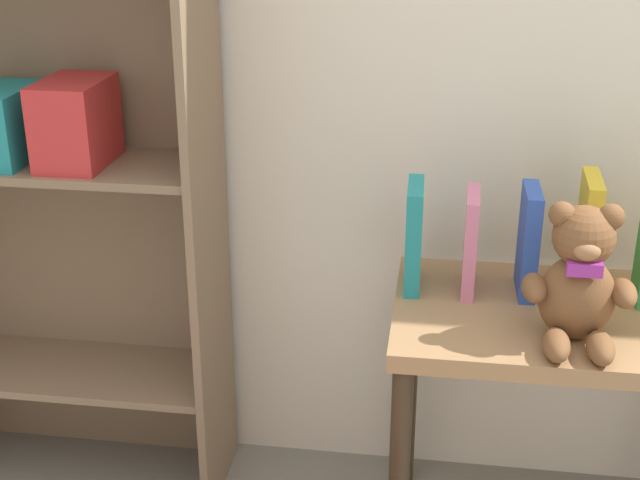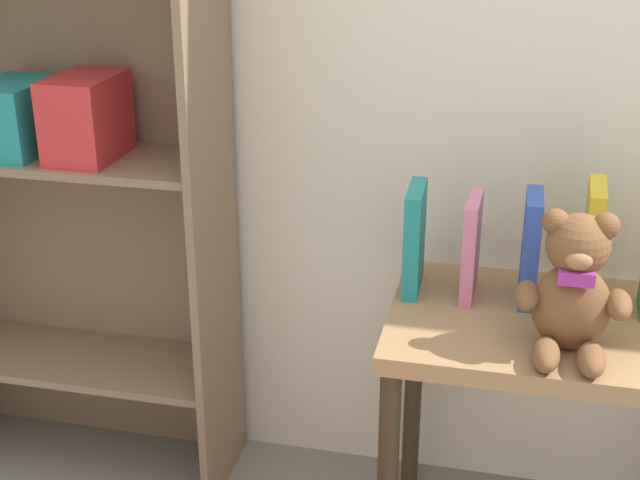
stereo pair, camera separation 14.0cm
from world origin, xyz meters
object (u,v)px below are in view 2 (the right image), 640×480
teddy_bear (573,290)px  display_table (550,362)px  bookshelf_side (64,116)px  book_standing_teal (414,239)px  book_standing_pink (471,247)px  book_standing_blue (530,248)px  book_standing_yellow (591,245)px

teddy_bear → display_table: bearing=99.0°
bookshelf_side → display_table: size_ratio=2.51×
book_standing_teal → book_standing_pink: (0.11, -0.00, -0.01)m
book_standing_blue → bookshelf_side: bearing=175.1°
display_table → book_standing_yellow: 0.24m
teddy_bear → book_standing_pink: size_ratio=1.27×
book_standing_teal → book_standing_yellow: book_standing_yellow is taller
bookshelf_side → book_standing_blue: bearing=-4.0°
bookshelf_side → book_standing_yellow: size_ratio=6.47×
book_standing_blue → book_standing_teal: bearing=179.1°
bookshelf_side → book_standing_teal: bearing=-5.1°
book_standing_blue → teddy_bear: bearing=-69.8°
bookshelf_side → book_standing_blue: (1.01, -0.07, -0.19)m
teddy_bear → book_standing_teal: teddy_bear is taller
display_table → book_standing_blue: book_standing_blue is taller
book_standing_blue → book_standing_yellow: book_standing_yellow is taller
teddy_bear → book_standing_blue: teddy_bear is taller
bookshelf_side → book_standing_pink: 0.92m
display_table → teddy_bear: 0.24m
bookshelf_side → book_standing_yellow: bookshelf_side is taller
book_standing_teal → book_standing_blue: 0.23m
book_standing_teal → bookshelf_side: bearing=173.4°
teddy_bear → book_standing_blue: 0.21m
display_table → bookshelf_side: bearing=172.0°
bookshelf_side → book_standing_blue: size_ratio=7.18×
display_table → book_standing_blue: 0.22m
book_standing_pink → bookshelf_side: bearing=176.9°
book_standing_teal → book_standing_yellow: (0.34, 0.01, 0.01)m
bookshelf_side → display_table: bookshelf_side is taller
book_standing_pink → book_standing_blue: bearing=2.9°
bookshelf_side → teddy_bear: 1.13m
teddy_bear → bookshelf_side: bearing=166.4°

